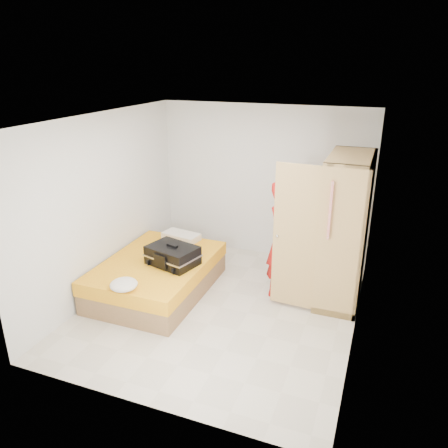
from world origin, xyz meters
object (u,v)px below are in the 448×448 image
at_px(suitcase, 172,255).
at_px(person, 283,239).
at_px(round_cushion, 124,285).
at_px(wardrobe, 340,234).
at_px(bed, 158,276).

bearing_deg(suitcase, person, 38.27).
xyz_separation_m(suitcase, round_cushion, (-0.24, -0.89, -0.07)).
height_order(wardrobe, suitcase, wardrobe).
xyz_separation_m(person, suitcase, (-1.45, -0.63, -0.22)).
distance_m(suitcase, round_cushion, 0.92).
bearing_deg(suitcase, round_cushion, -90.36).
bearing_deg(bed, wardrobe, 16.74).
distance_m(person, suitcase, 1.60).
height_order(bed, person, person).
relative_size(bed, wardrobe, 0.96).
bearing_deg(person, suitcase, 132.41).
relative_size(suitcase, round_cushion, 2.26).
xyz_separation_m(wardrobe, round_cushion, (-2.47, -1.65, -0.43)).
distance_m(bed, round_cushion, 0.95).
height_order(person, round_cushion, person).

